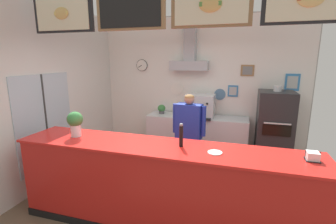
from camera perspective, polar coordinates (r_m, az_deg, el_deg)
ground_plane at (r=3.81m, az=0.14°, el=-21.86°), size 5.81×5.81×0.00m
back_wall_assembly at (r=5.38m, az=7.09°, el=6.89°), size 4.55×2.55×3.05m
left_wall_with_window at (r=4.42m, az=-29.32°, el=2.66°), size 0.15×4.85×3.05m
service_counter at (r=3.25m, az=-1.64°, el=-17.05°), size 3.77×0.70×1.10m
back_prep_counter at (r=5.38m, az=6.70°, el=-5.90°), size 2.13×0.59×0.93m
pizza_oven at (r=5.10m, az=23.50°, el=-4.18°), size 0.63×0.73×1.65m
shop_worker at (r=4.21m, az=4.86°, el=-5.76°), size 0.58×0.28×1.57m
espresso_machine at (r=5.17m, az=7.50°, el=1.43°), size 0.60×0.53×0.48m
potted_basil at (r=5.45m, az=-1.52°, el=0.75°), size 0.18×0.18×0.20m
potted_oregano at (r=5.26m, az=3.95°, el=0.87°), size 0.23×0.23×0.28m
pepper_grinder at (r=2.95m, az=3.10°, el=-5.39°), size 0.05×0.05×0.29m
napkin_holder at (r=3.00m, az=30.77°, el=-8.96°), size 0.15×0.14×0.11m
basil_vase at (r=3.55m, az=-20.92°, el=-2.39°), size 0.21×0.21×0.35m
condiment_plate at (r=2.84m, az=10.95°, el=-9.32°), size 0.17×0.17×0.01m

